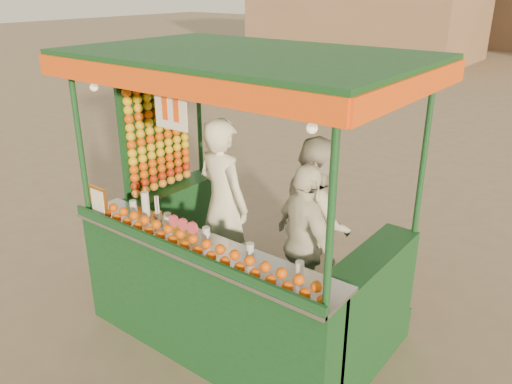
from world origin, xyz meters
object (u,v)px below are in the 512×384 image
Objects in this scene: juice_cart at (232,252)px; vendor_right at (305,244)px; vendor_middle at (317,220)px; vendor_left at (223,204)px.

juice_cart is 1.99× the size of vendor_right.
vendor_right is at bearing 20.69° from juice_cart.
vendor_middle reaches higher than vendor_right.
vendor_left reaches higher than vendor_middle.
juice_cart is 1.70× the size of vendor_left.
vendor_middle is at bearing -47.23° from vendor_right.
vendor_left is 1.04m from vendor_right.
vendor_left is at bearing 26.25° from vendor_right.
vendor_middle is 1.09× the size of vendor_right.
juice_cart is at bearing 150.28° from vendor_left.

